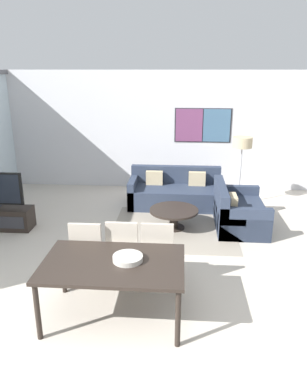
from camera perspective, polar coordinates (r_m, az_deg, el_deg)
ground_plane at (r=4.29m, az=-7.05°, el=-23.43°), size 24.00×24.00×0.00m
wall_back at (r=9.10m, az=-0.08°, el=9.32°), size 7.90×0.09×2.80m
area_rug at (r=7.02m, az=3.09°, el=-5.50°), size 2.26×2.05×0.01m
sofa_main at (r=8.10m, az=3.34°, el=-0.14°), size 1.96×0.90×0.80m
sofa_side at (r=7.17m, az=12.41°, el=-3.09°), size 0.90×1.41×0.80m
coffee_table at (r=6.91m, az=3.13°, el=-3.38°), size 0.90×0.90×0.38m
dining_table at (r=4.43m, az=-6.15°, el=-11.30°), size 1.64×1.03×0.73m
dining_chair_left at (r=5.17m, az=-9.91°, el=-8.62°), size 0.46×0.46×0.95m
dining_chair_centre at (r=5.15m, az=-4.60°, el=-8.50°), size 0.46×0.46×0.95m
dining_chair_right at (r=5.10m, az=0.65°, el=-8.75°), size 0.46×0.46×0.95m
fruit_bowl at (r=4.39m, az=-3.94°, el=-9.97°), size 0.35×0.35×0.06m
floor_lamp at (r=8.05m, az=13.37°, el=6.78°), size 0.41×0.41×1.49m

